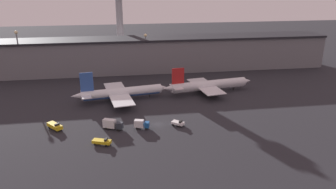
# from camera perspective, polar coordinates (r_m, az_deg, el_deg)

# --- Properties ---
(ground) EXTENTS (600.00, 600.00, 0.00)m
(ground) POSITION_cam_1_polar(r_m,az_deg,el_deg) (128.04, -1.77, -5.20)
(ground) COLOR #26262B
(terminal_building) EXTENTS (227.79, 20.53, 20.37)m
(terminal_building) POSITION_cam_1_polar(r_m,az_deg,el_deg) (199.91, -4.64, 6.97)
(terminal_building) COLOR slate
(terminal_building) RESTS_ON ground
(airplane_0) EXTENTS (45.45, 35.10, 14.59)m
(airplane_0) POSITION_cam_1_polar(r_m,az_deg,el_deg) (153.17, -8.19, 0.34)
(airplane_0) COLOR white
(airplane_0) RESTS_ON ground
(airplane_1) EXTENTS (47.52, 27.92, 13.89)m
(airplane_1) POSITION_cam_1_polar(r_m,az_deg,el_deg) (162.77, 7.02, 1.61)
(airplane_1) COLOR silver
(airplane_1) RESTS_ON ground
(service_vehicle_0) EXTENTS (5.31, 4.99, 2.44)m
(service_vehicle_0) POSITION_cam_1_polar(r_m,az_deg,el_deg) (126.29, 1.77, -5.00)
(service_vehicle_0) COLOR white
(service_vehicle_0) RESTS_ON ground
(service_vehicle_1) EXTENTS (6.57, 7.22, 2.91)m
(service_vehicle_1) POSITION_cam_1_polar(r_m,az_deg,el_deg) (130.40, -19.10, -5.20)
(service_vehicle_1) COLOR gold
(service_vehicle_1) RESTS_ON ground
(service_vehicle_2) EXTENTS (5.86, 3.44, 3.54)m
(service_vehicle_2) POSITION_cam_1_polar(r_m,az_deg,el_deg) (123.88, -4.69, -5.15)
(service_vehicle_2) COLOR #195199
(service_vehicle_2) RESTS_ON ground
(service_vehicle_3) EXTENTS (7.78, 5.06, 3.87)m
(service_vehicle_3) POSITION_cam_1_polar(r_m,az_deg,el_deg) (124.77, -9.70, -5.11)
(service_vehicle_3) COLOR #282D38
(service_vehicle_3) RESTS_ON ground
(service_vehicle_4) EXTENTS (6.76, 4.50, 2.57)m
(service_vehicle_4) POSITION_cam_1_polar(r_m,az_deg,el_deg) (114.67, -11.43, -8.05)
(service_vehicle_4) COLOR gold
(service_vehicle_4) RESTS_ON ground
(lamp_post_0) EXTENTS (1.80, 1.80, 27.30)m
(lamp_post_0) POSITION_cam_1_polar(r_m,az_deg,el_deg) (197.23, -24.57, 7.15)
(lamp_post_0) COLOR slate
(lamp_post_0) RESTS_ON ground
(lamp_post_1) EXTENTS (1.80, 1.80, 24.03)m
(lamp_post_1) POSITION_cam_1_polar(r_m,az_deg,el_deg) (190.84, -3.90, 7.96)
(lamp_post_1) COLOR slate
(lamp_post_1) RESTS_ON ground
(lamp_post_2) EXTENTS (1.80, 1.80, 20.23)m
(lamp_post_2) POSITION_cam_1_polar(r_m,az_deg,el_deg) (208.21, 15.26, 7.70)
(lamp_post_2) COLOR slate
(lamp_post_2) RESTS_ON ground
(control_tower) EXTENTS (9.00, 9.00, 50.61)m
(control_tower) POSITION_cam_1_polar(r_m,az_deg,el_deg) (222.52, -8.44, 13.03)
(control_tower) COLOR #99999E
(control_tower) RESTS_ON ground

